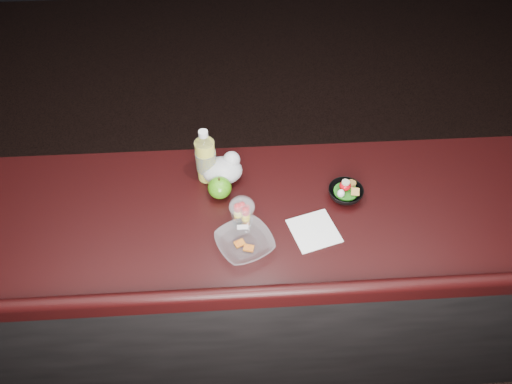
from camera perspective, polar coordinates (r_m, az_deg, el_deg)
room_shell at (r=1.09m, az=2.50°, el=12.79°), size 8.00×8.00×8.00m
counter at (r=2.28m, az=0.72°, el=-10.38°), size 4.06×0.71×1.02m
lemonade_bottle at (r=1.92m, az=-5.75°, el=3.79°), size 0.08×0.08×0.24m
fruit_cup at (r=1.77m, az=-1.60°, el=-2.45°), size 0.09×0.09×0.13m
green_apple at (r=1.89m, az=-4.17°, el=0.50°), size 0.09×0.09×0.09m
plastic_bag at (r=1.94m, az=-3.75°, el=2.61°), size 0.16×0.13×0.12m
snack_bowl at (r=1.93m, az=10.17°, el=-0.02°), size 0.14×0.14×0.07m
takeout_bowl at (r=1.75m, az=-1.31°, el=-5.84°), size 0.26×0.26×0.05m
paper_napkin at (r=1.82m, az=6.65°, el=-4.42°), size 0.20×0.20×0.00m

